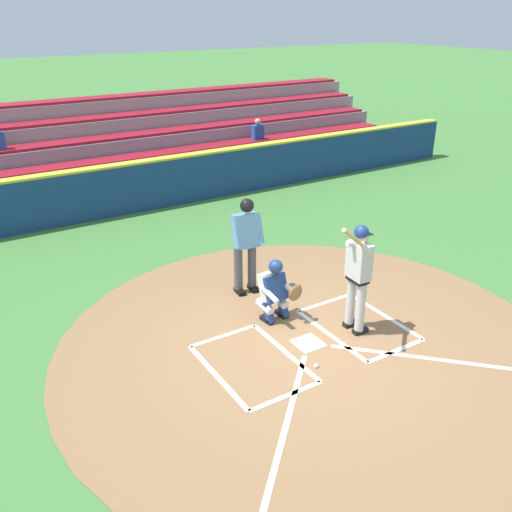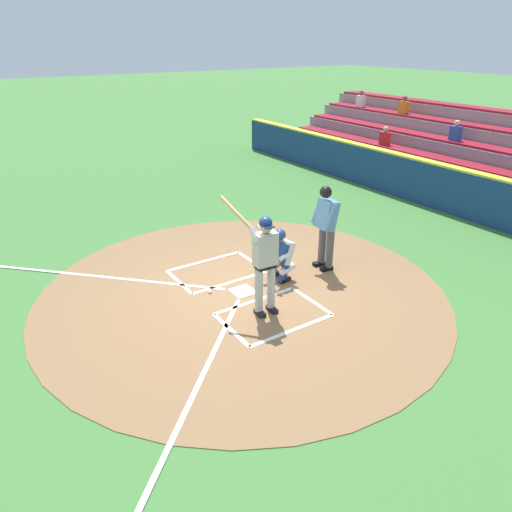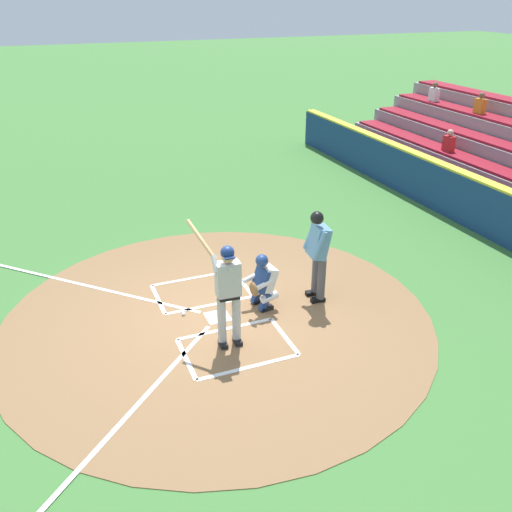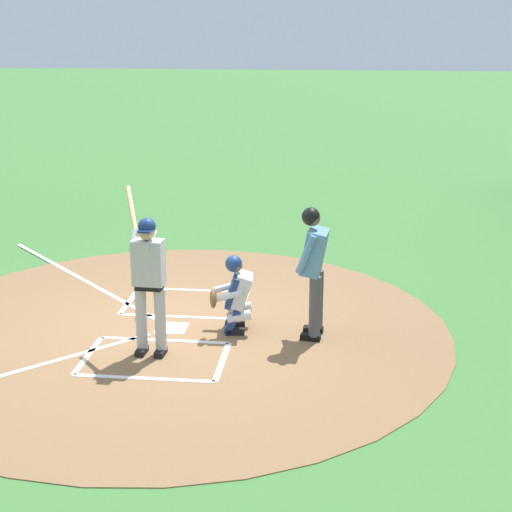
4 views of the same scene
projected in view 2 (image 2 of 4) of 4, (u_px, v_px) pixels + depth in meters
name	position (u px, v px, depth m)	size (l,w,h in m)	color
ground_plane	(243.00, 292.00, 9.43)	(120.00, 120.00, 0.00)	#427A38
dirt_circle	(243.00, 291.00, 9.43)	(8.00, 8.00, 0.01)	olive
home_plate_and_chalk	(203.00, 303.00, 8.98)	(7.93, 4.91, 0.01)	white
batter	(264.00, 258.00, 8.26)	(0.96, 0.68, 2.13)	#BCBCBC
catcher	(280.00, 254.00, 9.66)	(0.63, 0.61, 1.13)	black
plate_umpire	(326.00, 222.00, 9.94)	(0.61, 0.45, 1.86)	#4C4C51
baseball	(210.00, 292.00, 9.34)	(0.07, 0.07, 0.07)	white
backstop_wall	(476.00, 197.00, 12.89)	(22.00, 0.36, 1.31)	navy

